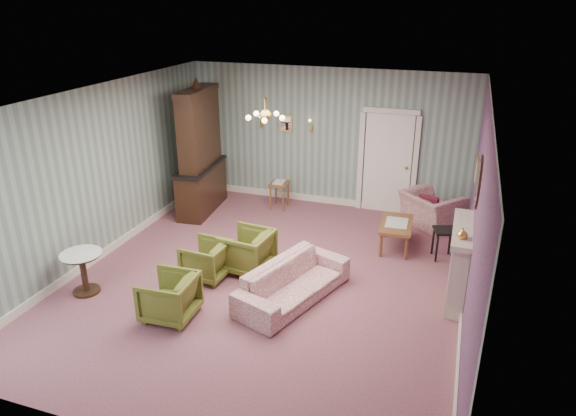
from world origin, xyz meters
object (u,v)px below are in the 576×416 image
at_px(pedestal_table, 84,273).
at_px(olive_chair_a, 169,295).
at_px(olive_chair_c, 247,249).
at_px(sofa_chintz, 293,276).
at_px(side_table_black, 443,244).
at_px(coffee_table, 396,235).
at_px(olive_chair_b, 206,258).
at_px(fireplace, 459,263).
at_px(dresser, 199,148).
at_px(wingback_chair, 432,204).

bearing_deg(pedestal_table, olive_chair_a, -6.12).
relative_size(olive_chair_c, sofa_chintz, 0.39).
xyz_separation_m(olive_chair_a, side_table_black, (3.52, 3.08, -0.09)).
bearing_deg(coffee_table, olive_chair_b, -143.21).
distance_m(olive_chair_b, olive_chair_c, 0.68).
bearing_deg(coffee_table, sofa_chintz, -118.64).
distance_m(olive_chair_a, pedestal_table, 1.58).
height_order(olive_chair_b, fireplace, fireplace).
height_order(dresser, side_table_black, dresser).
xyz_separation_m(olive_chair_b, side_table_black, (3.55, 1.90, -0.07)).
height_order(olive_chair_a, olive_chair_b, olive_chair_a).
distance_m(olive_chair_a, wingback_chair, 5.47).
distance_m(sofa_chintz, side_table_black, 2.90).
relative_size(olive_chair_c, coffee_table, 0.79).
bearing_deg(sofa_chintz, olive_chair_c, 78.48).
bearing_deg(olive_chair_c, coffee_table, 132.14).
relative_size(olive_chair_a, wingback_chair, 0.69).
bearing_deg(sofa_chintz, coffee_table, -9.54).
height_order(olive_chair_c, sofa_chintz, same).
bearing_deg(dresser, olive_chair_c, -53.30).
height_order(fireplace, coffee_table, fireplace).
xyz_separation_m(dresser, fireplace, (5.20, -1.87, -0.77)).
relative_size(sofa_chintz, coffee_table, 2.03).
height_order(dresser, coffee_table, dresser).
xyz_separation_m(olive_chair_c, coffee_table, (2.19, 1.61, -0.14)).
xyz_separation_m(sofa_chintz, side_table_black, (2.03, 2.06, -0.11)).
distance_m(olive_chair_b, sofa_chintz, 1.53).
xyz_separation_m(wingback_chair, side_table_black, (0.32, -1.36, -0.18)).
bearing_deg(olive_chair_a, fireplace, 113.51).
xyz_separation_m(olive_chair_a, wingback_chair, (3.19, 4.44, 0.10)).
height_order(coffee_table, side_table_black, side_table_black).
distance_m(coffee_table, pedestal_table, 5.24).
bearing_deg(fireplace, dresser, 160.25).
bearing_deg(wingback_chair, dresser, 50.44).
relative_size(coffee_table, side_table_black, 1.78).
bearing_deg(olive_chair_b, olive_chair_a, 5.49).
relative_size(fireplace, pedestal_table, 2.09).
distance_m(olive_chair_c, coffee_table, 2.72).
bearing_deg(olive_chair_b, olive_chair_c, 132.67).
bearing_deg(pedestal_table, dresser, 87.50).
distance_m(olive_chair_b, dresser, 3.06).
distance_m(olive_chair_c, dresser, 3.00).
height_order(dresser, fireplace, dresser).
relative_size(olive_chair_a, coffee_table, 0.74).
bearing_deg(sofa_chintz, olive_chair_a, 143.71).
bearing_deg(sofa_chintz, pedestal_table, 124.72).
distance_m(wingback_chair, pedestal_table, 6.40).
bearing_deg(olive_chair_c, wingback_chair, 142.16).
relative_size(wingback_chair, dresser, 0.39).
height_order(sofa_chintz, dresser, dresser).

